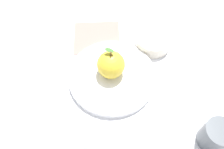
{
  "coord_description": "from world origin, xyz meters",
  "views": [
    {
      "loc": [
        -0.26,
        0.11,
        0.54
      ],
      "look_at": [
        0.05,
        -0.01,
        0.02
      ],
      "focal_mm": 36.81,
      "sensor_mm": 36.0,
      "label": 1
    }
  ],
  "objects": [
    {
      "name": "linen_napkin",
      "position": [
        0.2,
        -0.02,
        0.0
      ],
      "size": [
        0.17,
        0.17,
        0.0
      ],
      "primitive_type": "cube",
      "rotation": [
        0.0,
        0.0,
        2.83
      ],
      "color": "gray",
      "rests_on": "ground_plane"
    },
    {
      "name": "cup",
      "position": [
        -0.19,
        -0.16,
        0.04
      ],
      "size": [
        0.07,
        0.07,
        0.07
      ],
      "color": "#4C5156",
      "rests_on": "ground_plane"
    },
    {
      "name": "ground_plane",
      "position": [
        0.0,
        0.0,
        0.0
      ],
      "size": [
        2.4,
        2.4,
        0.0
      ],
      "primitive_type": "plane",
      "color": "silver"
    },
    {
      "name": "side_bowl",
      "position": [
        0.11,
        -0.16,
        0.02
      ],
      "size": [
        0.1,
        0.1,
        0.04
      ],
      "color": "silver",
      "rests_on": "ground_plane"
    },
    {
      "name": "apple",
      "position": [
        0.06,
        -0.01,
        0.06
      ],
      "size": [
        0.07,
        0.07,
        0.09
      ],
      "color": "gold",
      "rests_on": "dinner_plate"
    },
    {
      "name": "knife",
      "position": [
        -0.13,
        0.05,
        0.0
      ],
      "size": [
        0.06,
        0.21,
        0.01
      ],
      "color": "#59595E",
      "rests_on": "ground_plane"
    },
    {
      "name": "dinner_plate",
      "position": [
        0.05,
        -0.01,
        0.01
      ],
      "size": [
        0.23,
        0.23,
        0.02
      ],
      "color": "white",
      "rests_on": "ground_plane"
    }
  ]
}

